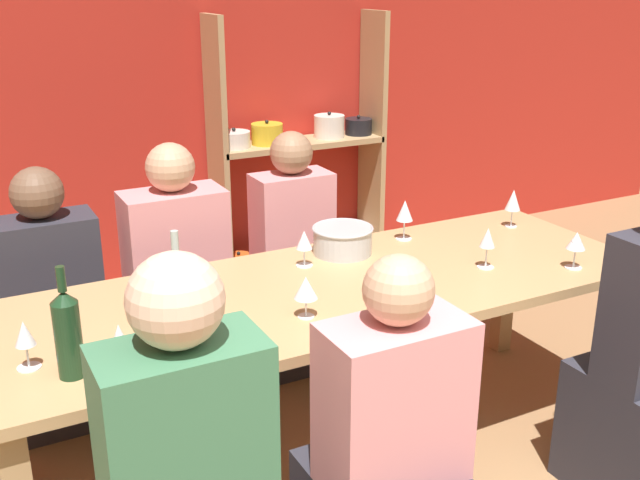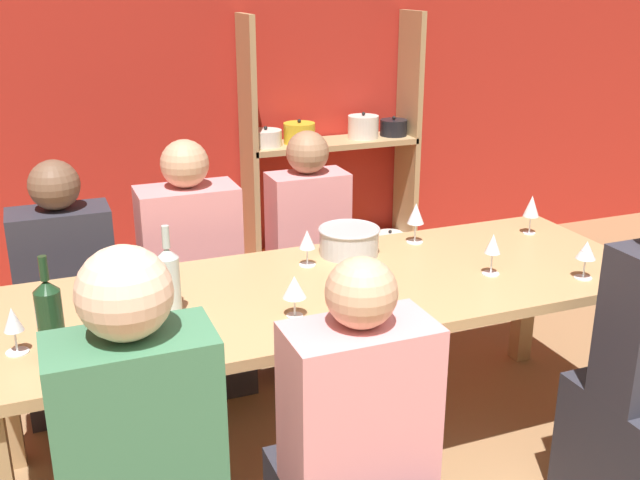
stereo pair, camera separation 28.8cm
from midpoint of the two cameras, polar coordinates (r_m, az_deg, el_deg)
The scene contains 17 objects.
wall_back_red at distance 4.61m, azimuth -15.38°, elevation 12.64°, with size 8.80×0.06×2.70m.
shelf_unit at distance 4.86m, azimuth -3.19°, elevation 4.41°, with size 1.13×0.30×1.64m.
dining_table at distance 2.88m, azimuth -1.94°, elevation -4.93°, with size 2.57×0.90×0.73m.
mixing_bowl at distance 3.15m, azimuth -0.88°, elevation 0.02°, with size 0.26×0.26×0.12m.
wine_bottle_green at distance 2.34m, azimuth -22.09°, elevation -6.64°, with size 0.08×0.08×0.35m.
wine_bottle_dark at distance 2.58m, azimuth -13.95°, elevation -3.51°, with size 0.08×0.08×0.33m.
wine_glass_red_a at distance 2.45m, azimuth -24.80°, elevation -6.74°, with size 0.07×0.07×0.15m.
wine_glass_red_b at distance 3.10m, azimuth 16.47°, elevation -0.20°, with size 0.08×0.08×0.15m.
wine_glass_white_a at distance 3.02m, azimuth 10.01°, elevation -0.02°, with size 0.07×0.07×0.17m.
wine_glass_red_c at distance 3.31m, azimuth 4.01°, elevation 2.10°, with size 0.07×0.07×0.18m.
wine_glass_empty_a at distance 2.55m, azimuth -4.33°, elevation -3.76°, with size 0.08×0.08×0.15m.
wine_glass_empty_b at distance 3.00m, azimuth -3.96°, elevation -0.14°, with size 0.07×0.07×0.15m.
wine_glass_white_b at distance 3.55m, azimuth 12.27°, elevation 2.88°, with size 0.07×0.07×0.18m.
wine_glass_white_c at distance 2.32m, azimuth -18.55°, elevation -7.30°, with size 0.06×0.06×0.16m.
person_far_a at distance 3.52m, azimuth -21.84°, elevation -6.22°, with size 0.43×0.53×1.12m.
person_far_b at distance 3.56m, azimuth -12.97°, elevation -4.65°, with size 0.45×0.56×1.17m.
person_far_c at distance 3.71m, azimuth -4.30°, elevation -2.98°, with size 0.38×0.47×1.17m.
Camera 1 is at (-1.13, -0.58, 1.85)m, focal length 42.00 mm.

